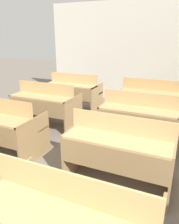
% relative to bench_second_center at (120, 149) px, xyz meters
% --- Properties ---
extents(wall_back, '(6.41, 0.06, 2.73)m').
position_rel_bench_second_center_xyz_m(wall_back, '(-0.10, 3.86, 0.88)').
color(wall_back, beige).
rests_on(wall_back, ground_plane).
extents(bench_second_center, '(1.30, 0.74, 0.92)m').
position_rel_bench_second_center_xyz_m(bench_second_center, '(0.00, 0.00, 0.00)').
color(bench_second_center, '#997B50').
rests_on(bench_second_center, ground_plane).
extents(bench_third_left, '(1.30, 0.74, 0.92)m').
position_rel_bench_second_center_xyz_m(bench_third_left, '(-1.95, 1.22, 0.00)').
color(bench_third_left, '#96774D').
rests_on(bench_third_left, ground_plane).
extents(bench_third_center, '(1.30, 0.74, 0.92)m').
position_rel_bench_second_center_xyz_m(bench_third_center, '(-0.01, 1.20, 0.00)').
color(bench_third_center, '#98794F').
rests_on(bench_third_center, ground_plane).
extents(bench_back_left, '(1.30, 0.74, 0.92)m').
position_rel_bench_second_center_xyz_m(bench_back_left, '(-1.94, 2.44, 0.00)').
color(bench_back_left, '#9A7B51').
rests_on(bench_back_left, ground_plane).
extents(bench_back_center, '(1.30, 0.74, 0.92)m').
position_rel_bench_second_center_xyz_m(bench_back_center, '(-0.02, 2.47, 0.00)').
color(bench_back_center, '#93744A').
rests_on(bench_back_center, ground_plane).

